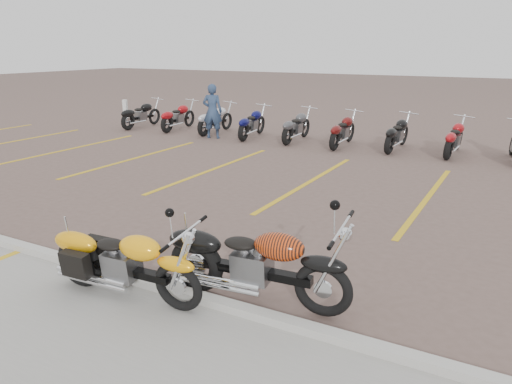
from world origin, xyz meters
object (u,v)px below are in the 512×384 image
person_a (212,111)px  yellow_cruiser (124,264)px  bollard (126,112)px  flame_cruiser (253,265)px

person_a → yellow_cruiser: bearing=99.4°
person_a → bollard: size_ratio=1.87×
flame_cruiser → yellow_cruiser: bearing=-160.6°
flame_cruiser → person_a: person_a is taller
yellow_cruiser → bollard: (-10.35, 11.09, 0.04)m
yellow_cruiser → person_a: (-5.42, 10.12, 0.48)m
yellow_cruiser → bollard: bollard is taller
flame_cruiser → person_a: bearing=121.1°
yellow_cruiser → bollard: size_ratio=2.24×
yellow_cruiser → person_a: bearing=115.0°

